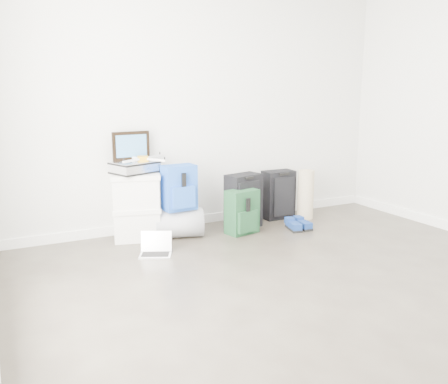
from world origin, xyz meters
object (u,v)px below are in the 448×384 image
boxes_stack (136,206)px  laptop (156,249)px  briefcase (135,167)px  duffel_bag (179,223)px  carry_on (279,195)px  large_suitcase (244,201)px

boxes_stack → laptop: bearing=-74.3°
briefcase → duffel_bag: (0.40, -0.16, -0.59)m
boxes_stack → laptop: boxes_stack is taller
briefcase → laptop: size_ratio=1.21×
boxes_stack → duffel_bag: boxes_stack is taller
carry_on → laptop: size_ratio=1.64×
boxes_stack → briefcase: 0.40m
duffel_bag → briefcase: bearing=174.8°
large_suitcase → laptop: bearing=-173.7°
carry_on → duffel_bag: bearing=-172.9°
laptop → briefcase: bearing=116.5°
briefcase → carry_on: briefcase is taller
briefcase → duffel_bag: bearing=-41.2°
duffel_bag → carry_on: (1.33, 0.16, 0.14)m
briefcase → duffel_bag: briefcase is taller
briefcase → large_suitcase: 1.26m
large_suitcase → laptop: (-1.16, -0.41, -0.25)m
boxes_stack → briefcase: briefcase is taller
duffel_bag → laptop: size_ratio=1.40×
briefcase → large_suitcase: briefcase is taller
duffel_bag → carry_on: bearing=23.1°
boxes_stack → carry_on: 1.73m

